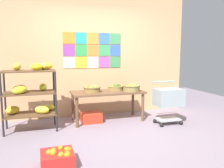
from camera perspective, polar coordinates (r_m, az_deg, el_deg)
ground at (r=4.00m, az=1.07°, el=-13.33°), size 9.25×9.25×0.00m
back_wall_with_art at (r=5.32m, az=-4.71°, el=7.11°), size 4.58×0.07×2.76m
banana_shelf_unit at (r=4.51m, az=-19.38°, el=-1.55°), size 0.96×0.56×1.25m
display_table at (r=4.88m, az=-1.10°, el=-2.70°), size 1.51×0.65×0.63m
fruit_basket_back_right at (r=5.02m, az=0.98°, el=-0.84°), size 0.36×0.36×0.15m
fruit_basket_right at (r=4.81m, az=-4.94°, el=-1.16°), size 0.37×0.37×0.14m
fruit_basket_centre at (r=4.90m, az=4.78°, el=-0.92°), size 0.38×0.38×0.15m
produce_crate_under_table at (r=4.88m, az=-5.18°, el=-8.21°), size 0.41×0.33×0.20m
orange_crate_foreground at (r=3.15m, az=-13.22°, el=-17.43°), size 0.41×0.39×0.25m
shopping_cart at (r=4.79m, az=13.76°, el=-3.62°), size 0.55×0.42×0.86m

